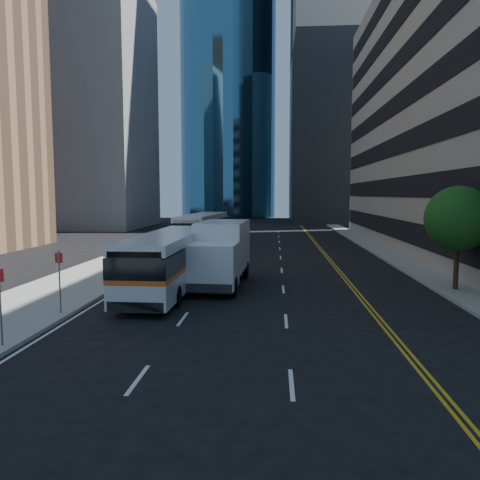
{
  "coord_description": "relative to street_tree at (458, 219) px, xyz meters",
  "views": [
    {
      "loc": [
        0.05,
        -15.57,
        4.83
      ],
      "look_at": [
        -1.5,
        5.1,
        2.8
      ],
      "focal_mm": 35.0,
      "sensor_mm": 36.0,
      "label": 1
    }
  ],
  "objects": [
    {
      "name": "glass_tower",
      "position": [
        -19.0,
        77.0,
        36.36
      ],
      "size": [
        20.0,
        20.0,
        80.0
      ],
      "primitive_type": "cylinder",
      "color": "#316183",
      "rests_on": "ground"
    },
    {
      "name": "midrise_west",
      "position": [
        -37.0,
        44.0,
        13.86
      ],
      "size": [
        18.0,
        18.0,
        35.0
      ],
      "primitive_type": "cube",
      "color": "gray",
      "rests_on": "ground"
    },
    {
      "name": "sidewalk_west",
      "position": [
        -19.5,
        17.0,
        -3.57
      ],
      "size": [
        5.0,
        90.0,
        0.15
      ],
      "primitive_type": "cube",
      "color": "gray",
      "rests_on": "ground"
    },
    {
      "name": "bus_rear",
      "position": [
        -15.6,
        19.02,
        -2.0
      ],
      "size": [
        3.36,
        11.83,
        3.01
      ],
      "rotation": [
        0.0,
        0.0,
        -0.07
      ],
      "color": "silver",
      "rests_on": "ground"
    },
    {
      "name": "office_tower_north",
      "position": [
        9.0,
        64.0,
        26.36
      ],
      "size": [
        30.0,
        28.0,
        60.0
      ],
      "primitive_type": "cube",
      "color": "gray",
      "rests_on": "ground"
    },
    {
      "name": "bus_front",
      "position": [
        -14.19,
        -0.79,
        -2.06
      ],
      "size": [
        2.6,
        11.28,
        2.9
      ],
      "rotation": [
        0.0,
        0.0,
        -0.01
      ],
      "color": "silver",
      "rests_on": "ground"
    },
    {
      "name": "ground",
      "position": [
        -9.0,
        -8.0,
        -3.64
      ],
      "size": [
        160.0,
        160.0,
        0.0
      ],
      "primitive_type": "plane",
      "color": "black",
      "rests_on": "ground"
    },
    {
      "name": "sidewalk_east",
      "position": [
        -0.0,
        17.0,
        -3.57
      ],
      "size": [
        2.0,
        90.0,
        0.15
      ],
      "primitive_type": "cube",
      "color": "gray",
      "rests_on": "ground"
    },
    {
      "name": "box_truck",
      "position": [
        -11.82,
        0.8,
        -1.87
      ],
      "size": [
        2.76,
        7.12,
        3.35
      ],
      "rotation": [
        0.0,
        0.0,
        -0.05
      ],
      "color": "silver",
      "rests_on": "ground"
    },
    {
      "name": "street_tree",
      "position": [
        0.0,
        0.0,
        0.0
      ],
      "size": [
        3.2,
        3.2,
        5.1
      ],
      "color": "#332114",
      "rests_on": "sidewalk_east"
    }
  ]
}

